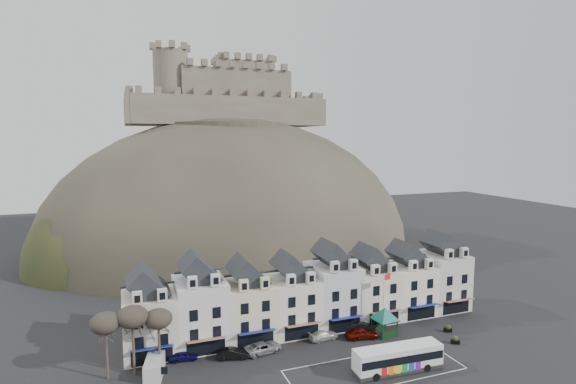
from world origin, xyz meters
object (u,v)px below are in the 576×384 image
at_px(car_navy, 183,356).
at_px(car_silver, 263,347).
at_px(white_van, 154,367).
at_px(car_black, 233,354).
at_px(car_maroon, 361,333).
at_px(flagpole, 384,299).
at_px(car_charcoal, 361,327).
at_px(bus_shelter, 385,314).
at_px(bus, 398,357).
at_px(car_white, 323,335).
at_px(red_buoy, 419,345).

bearing_deg(car_navy, car_silver, -92.00).
bearing_deg(car_silver, white_van, 84.80).
bearing_deg(car_navy, car_black, -99.87).
bearing_deg(car_black, white_van, 108.00).
distance_m(white_van, car_maroon, 28.51).
relative_size(flagpole, car_charcoal, 2.12).
bearing_deg(car_maroon, car_charcoal, -17.04).
relative_size(bus_shelter, car_maroon, 1.40).
bearing_deg(white_van, bus, -6.64).
relative_size(car_black, car_charcoal, 0.97).
relative_size(car_navy, car_silver, 0.75).
distance_m(flagpole, car_maroon, 5.94).
distance_m(bus, car_silver, 17.54).
height_order(flagpole, car_white, flagpole).
distance_m(bus_shelter, car_black, 22.64).
relative_size(car_navy, car_charcoal, 0.87).
height_order(bus, car_navy, bus).
xyz_separation_m(car_silver, car_maroon, (14.40, -0.89, 0.07)).
bearing_deg(car_white, car_charcoal, -90.47).
height_order(flagpole, car_black, flagpole).
distance_m(bus, white_van, 29.76).
distance_m(bus, flagpole, 11.31).
bearing_deg(car_navy, car_charcoal, -83.77).
bearing_deg(red_buoy, bus_shelter, 102.20).
xyz_separation_m(bus_shelter, red_buoy, (1.37, -6.32, -2.20)).
xyz_separation_m(bus, flagpole, (4.24, 9.90, 3.46)).
bearing_deg(bus_shelter, white_van, 173.98).
distance_m(car_navy, car_silver, 10.52).
relative_size(red_buoy, car_charcoal, 0.44).
relative_size(bus, white_van, 2.32).
bearing_deg(bus_shelter, flagpole, 71.44).
distance_m(white_van, car_white, 23.37).
distance_m(flagpole, car_white, 10.29).
xyz_separation_m(flagpole, car_navy, (-28.72, 2.13, -4.58)).
height_order(bus_shelter, car_white, bus_shelter).
distance_m(red_buoy, car_navy, 31.27).
distance_m(white_van, car_black, 9.88).
xyz_separation_m(bus, car_black, (-18.34, 10.19, -1.08)).
xyz_separation_m(flagpole, white_van, (-32.43, -0.37, -4.17)).
height_order(red_buoy, car_silver, red_buoy).
bearing_deg(flagpole, red_buoy, -79.13).
xyz_separation_m(bus_shelter, car_charcoal, (-2.63, 2.25, -2.46)).
height_order(bus, car_white, bus).
distance_m(bus_shelter, car_silver, 18.42).
bearing_deg(car_silver, bus_shelter, -101.63).
relative_size(flagpole, car_silver, 1.82).
distance_m(flagpole, car_navy, 29.16).
relative_size(white_van, car_black, 1.18).
bearing_deg(car_silver, car_navy, 72.39).
distance_m(white_van, car_navy, 4.50).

